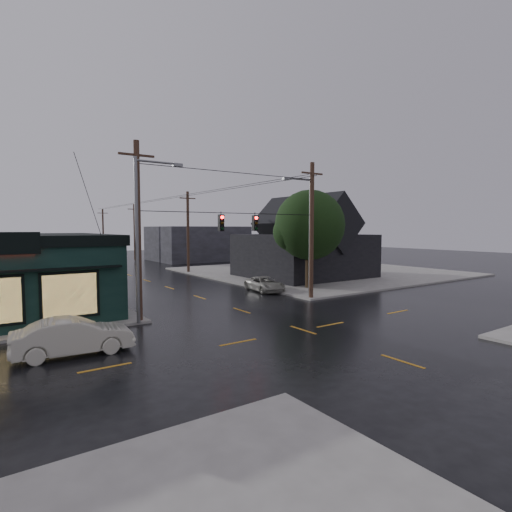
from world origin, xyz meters
TOP-DOWN VIEW (x-y plane):
  - ground_plane at (0.00, 0.00)m, footprint 160.00×160.00m
  - sidewalk_ne at (20.00, 20.00)m, footprint 28.00×28.00m
  - ne_building at (15.00, 17.00)m, footprint 12.60×11.60m
  - corner_tree at (9.82, 10.37)m, footprint 6.09×6.09m
  - utility_pole_nw at (-6.50, 6.50)m, footprint 2.00×0.32m
  - utility_pole_ne at (6.50, 6.50)m, footprint 2.00×0.32m
  - utility_pole_far_a at (6.50, 28.00)m, footprint 2.00×0.32m
  - utility_pole_far_b at (6.50, 48.00)m, footprint 2.00×0.32m
  - utility_pole_far_c at (6.50, 68.00)m, footprint 2.00×0.32m
  - span_signal_assembly at (0.10, 6.50)m, footprint 13.00×0.48m
  - streetlight_nw at (-6.80, 5.80)m, footprint 5.40×0.30m
  - streetlight_ne at (7.00, 7.20)m, footprint 5.40×0.30m
  - bg_building_east at (16.00, 45.00)m, footprint 14.00×12.00m
  - sedan_cream at (-10.67, 2.38)m, footprint 4.87×2.00m
  - suv_silver at (5.88, 11.56)m, footprint 2.58×4.64m

SIDE VIEW (x-z plane):
  - ground_plane at x=0.00m, z-range 0.00..0.00m
  - utility_pole_nw at x=-6.50m, z-range -5.08..5.08m
  - utility_pole_ne at x=6.50m, z-range -5.08..5.08m
  - utility_pole_far_a at x=6.50m, z-range -4.83..4.83m
  - utility_pole_far_b at x=6.50m, z-range -4.58..4.58m
  - utility_pole_far_c at x=6.50m, z-range -4.58..4.58m
  - streetlight_nw at x=-6.80m, z-range -4.58..4.58m
  - streetlight_ne at x=7.00m, z-range -4.58..4.58m
  - sidewalk_ne at x=20.00m, z-range 0.00..0.15m
  - suv_silver at x=5.88m, z-range 0.00..1.23m
  - sedan_cream at x=-10.67m, z-range 0.00..1.57m
  - bg_building_east at x=16.00m, z-range 0.00..5.60m
  - ne_building at x=15.00m, z-range 0.09..8.85m
  - corner_tree at x=9.82m, z-range 1.33..9.83m
  - span_signal_assembly at x=0.10m, z-range 5.08..6.31m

